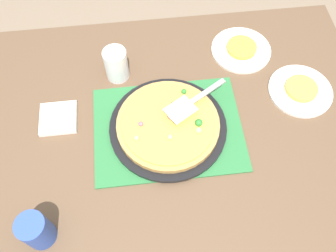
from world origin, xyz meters
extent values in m
plane|color=#84705B|center=(0.00, 0.00, 0.00)|extent=(8.00, 8.00, 0.00)
cube|color=brown|center=(0.00, 0.00, 0.73)|extent=(1.40, 1.00, 0.03)
cube|color=brown|center=(-0.64, 0.44, 0.36)|extent=(0.07, 0.07, 0.72)
cube|color=brown|center=(0.64, 0.44, 0.36)|extent=(0.07, 0.07, 0.72)
cube|color=#2D753D|center=(0.00, 0.00, 0.75)|extent=(0.48, 0.36, 0.01)
cylinder|color=black|center=(0.00, 0.00, 0.76)|extent=(0.38, 0.38, 0.01)
cylinder|color=tan|center=(0.00, 0.00, 0.78)|extent=(0.33, 0.33, 0.02)
cylinder|color=#EAB747|center=(0.00, 0.00, 0.79)|extent=(0.30, 0.30, 0.01)
sphere|color=#B76675|center=(0.01, 0.02, 0.80)|extent=(0.03, 0.03, 0.03)
sphere|color=#B76675|center=(-0.09, 0.00, 0.80)|extent=(0.02, 0.02, 0.02)
sphere|color=red|center=(0.03, 0.06, 0.80)|extent=(0.02, 0.02, 0.02)
sphere|color=#E5CC7F|center=(0.07, 0.05, 0.80)|extent=(0.02, 0.02, 0.02)
sphere|color=#E5CC7F|center=(0.09, -0.04, 0.80)|extent=(0.02, 0.02, 0.02)
sphere|color=#E5CC7F|center=(0.00, -0.06, 0.80)|extent=(0.02, 0.02, 0.02)
sphere|color=#E5CC7F|center=(-0.10, -0.05, 0.80)|extent=(0.02, 0.02, 0.02)
sphere|color=#338433|center=(0.07, 0.11, 0.80)|extent=(0.02, 0.02, 0.02)
sphere|color=#338433|center=(0.09, -0.02, 0.80)|extent=(0.03, 0.03, 0.03)
sphere|color=#E5CC7F|center=(0.03, 0.04, 0.80)|extent=(0.02, 0.02, 0.02)
cylinder|color=white|center=(0.31, 0.30, 0.76)|extent=(0.22, 0.22, 0.01)
cylinder|color=white|center=(0.47, 0.10, 0.76)|extent=(0.22, 0.22, 0.01)
cylinder|color=gold|center=(0.31, 0.30, 0.77)|extent=(0.11, 0.11, 0.02)
cylinder|color=#EAB747|center=(0.47, 0.10, 0.77)|extent=(0.11, 0.11, 0.02)
cylinder|color=white|center=(-0.15, 0.24, 0.81)|extent=(0.08, 0.08, 0.12)
cylinder|color=#3351AD|center=(-0.39, -0.30, 0.81)|extent=(0.08, 0.08, 0.12)
cube|color=silver|center=(0.04, 0.03, 0.82)|extent=(0.11, 0.11, 0.00)
cube|color=#B2B2B7|center=(0.14, 0.09, 0.82)|extent=(0.13, 0.09, 0.01)
cube|color=white|center=(-0.36, 0.08, 0.76)|extent=(0.12, 0.12, 0.02)
camera|label=1|loc=(-0.07, -0.57, 1.78)|focal=38.47mm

